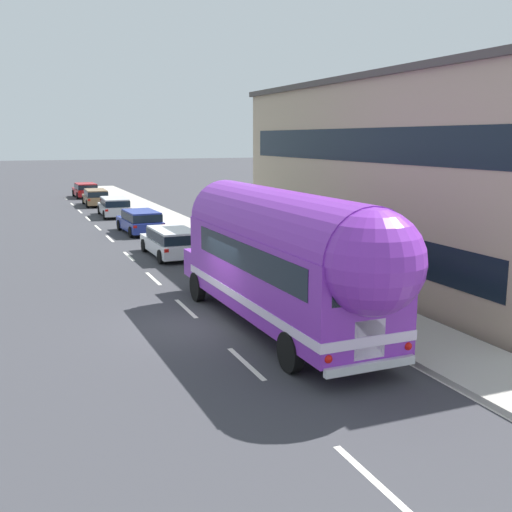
{
  "coord_description": "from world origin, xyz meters",
  "views": [
    {
      "loc": [
        -5.29,
        -17.03,
        5.54
      ],
      "look_at": [
        1.93,
        0.55,
        1.88
      ],
      "focal_mm": 43.02,
      "sensor_mm": 36.0,
      "label": 1
    }
  ],
  "objects_px": {
    "painted_bus": "(286,256)",
    "car_lead": "(172,240)",
    "car_third": "(114,205)",
    "car_second": "(140,220)",
    "car_fifth": "(86,189)",
    "car_fourth": "(96,196)"
  },
  "relations": [
    {
      "from": "painted_bus",
      "to": "car_fourth",
      "type": "height_order",
      "value": "painted_bus"
    },
    {
      "from": "car_third",
      "to": "painted_bus",
      "type": "bearing_deg",
      "value": -90.1
    },
    {
      "from": "car_lead",
      "to": "car_second",
      "type": "relative_size",
      "value": 1.02
    },
    {
      "from": "car_fourth",
      "to": "car_second",
      "type": "bearing_deg",
      "value": -88.94
    },
    {
      "from": "car_third",
      "to": "car_fourth",
      "type": "relative_size",
      "value": 1.0
    },
    {
      "from": "car_second",
      "to": "car_fifth",
      "type": "height_order",
      "value": "same"
    },
    {
      "from": "car_lead",
      "to": "car_second",
      "type": "bearing_deg",
      "value": 88.89
    },
    {
      "from": "car_second",
      "to": "car_lead",
      "type": "bearing_deg",
      "value": -91.11
    },
    {
      "from": "car_third",
      "to": "car_second",
      "type": "bearing_deg",
      "value": -89.51
    },
    {
      "from": "car_fourth",
      "to": "car_fifth",
      "type": "xyz_separation_m",
      "value": [
        0.12,
        7.65,
        -0.0
      ]
    },
    {
      "from": "car_lead",
      "to": "car_fourth",
      "type": "height_order",
      "value": "same"
    },
    {
      "from": "car_second",
      "to": "car_fifth",
      "type": "distance_m",
      "value": 24.13
    },
    {
      "from": "painted_bus",
      "to": "car_third",
      "type": "bearing_deg",
      "value": 89.9
    },
    {
      "from": "painted_bus",
      "to": "car_lead",
      "type": "distance_m",
      "value": 12.74
    },
    {
      "from": "painted_bus",
      "to": "car_lead",
      "type": "bearing_deg",
      "value": 90.13
    },
    {
      "from": "car_third",
      "to": "car_fourth",
      "type": "distance_m",
      "value": 7.84
    },
    {
      "from": "car_third",
      "to": "car_fifth",
      "type": "relative_size",
      "value": 1.06
    },
    {
      "from": "painted_bus",
      "to": "car_third",
      "type": "relative_size",
      "value": 2.46
    },
    {
      "from": "painted_bus",
      "to": "car_second",
      "type": "relative_size",
      "value": 2.56
    },
    {
      "from": "car_second",
      "to": "car_third",
      "type": "bearing_deg",
      "value": 90.49
    },
    {
      "from": "painted_bus",
      "to": "car_fifth",
      "type": "distance_m",
      "value": 44.66
    },
    {
      "from": "car_second",
      "to": "car_third",
      "type": "relative_size",
      "value": 0.96
    }
  ]
}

